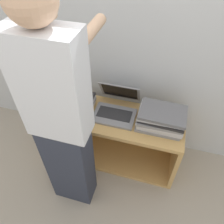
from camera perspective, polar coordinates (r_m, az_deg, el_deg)
ground_plane at (r=2.30m, az=-1.17°, el=-15.66°), size 12.00×12.00×0.00m
wall_back at (r=1.87m, az=3.65°, el=19.37°), size 8.00×0.05×2.40m
cart at (r=2.21m, az=0.92°, el=-5.48°), size 1.25×0.47×0.59m
laptop_open at (r=1.96m, az=1.08°, el=1.19°), size 0.37×0.39×0.25m
laptop_stack_left at (r=2.03m, az=-10.46°, el=2.41°), size 0.39×0.28×0.13m
laptop_stack_right at (r=1.86m, az=12.69°, el=-1.61°), size 0.40×0.28×0.18m
person at (r=1.48m, az=-13.10°, el=-3.03°), size 0.40×0.54×1.82m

